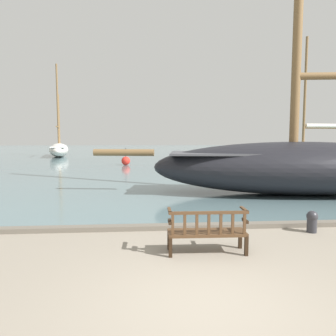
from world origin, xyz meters
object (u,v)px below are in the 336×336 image
(park_bench, at_px, (207,231))
(sailboat_nearest_starboard, at_px, (300,165))
(mooring_bollard, at_px, (312,221))
(channel_buoy, at_px, (126,161))
(sailboat_outer_port, at_px, (305,155))
(sailboat_distant_harbor, at_px, (59,149))

(park_bench, bearing_deg, sailboat_nearest_starboard, 51.07)
(mooring_bollard, distance_m, channel_buoy, 19.78)
(park_bench, bearing_deg, channel_buoy, 97.60)
(sailboat_nearest_starboard, bearing_deg, mooring_bollard, -112.87)
(sailboat_outer_port, height_order, mooring_bollard, sailboat_outer_port)
(park_bench, height_order, channel_buoy, channel_buoy)
(park_bench, distance_m, sailboat_distant_harbor, 34.48)
(park_bench, distance_m, channel_buoy, 20.40)
(sailboat_distant_harbor, xyz_separation_m, channel_buoy, (8.40, -12.42, -0.53))
(sailboat_distant_harbor, relative_size, sailboat_outer_port, 1.12)
(sailboat_distant_harbor, relative_size, channel_buoy, 7.70)
(sailboat_outer_port, xyz_separation_m, channel_buoy, (-13.69, 2.78, -0.53))
(channel_buoy, bearing_deg, sailboat_nearest_starboard, -61.38)
(sailboat_nearest_starboard, bearing_deg, park_bench, -128.93)
(mooring_bollard, bearing_deg, park_bench, -156.61)
(sailboat_outer_port, distance_m, mooring_bollard, 18.11)
(park_bench, xyz_separation_m, channel_buoy, (-2.70, 20.22, -0.03))
(park_bench, xyz_separation_m, mooring_bollard, (2.91, 1.26, -0.17))
(sailboat_nearest_starboard, distance_m, sailboat_outer_port, 12.79)
(sailboat_distant_harbor, bearing_deg, sailboat_nearest_starboard, -58.75)
(sailboat_distant_harbor, height_order, mooring_bollard, sailboat_distant_harbor)
(mooring_bollard, xyz_separation_m, channel_buoy, (-5.61, 18.97, 0.14))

